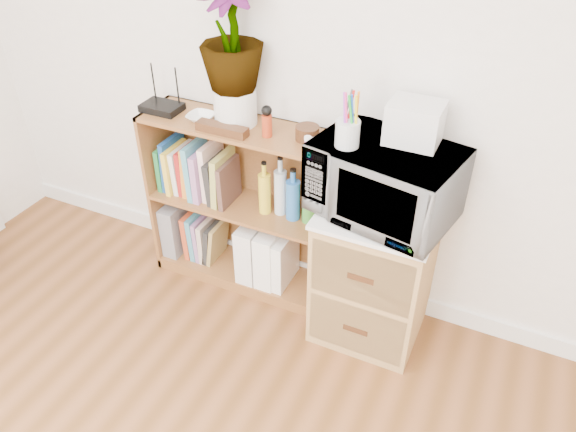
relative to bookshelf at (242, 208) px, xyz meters
The scene contains 21 objects.
skirting_board 0.57m from the bookshelf, 21.80° to the left, with size 4.00×0.02×0.10m, color white.
bookshelf is the anchor object (origin of this frame).
wicker_unit 0.76m from the bookshelf, ahead, with size 0.50×0.45×0.70m, color #9E7542.
microwave 0.86m from the bookshelf, ahead, with size 0.59×0.40×0.33m, color white.
pen_cup 0.88m from the bookshelf, 13.73° to the right, with size 0.10×0.10×0.11m, color silver.
small_appliance 1.06m from the bookshelf, ahead, with size 0.22×0.18×0.17m, color silver.
router 0.64m from the bookshelf, behind, with size 0.19×0.13×0.04m, color black.
white_bowl 0.52m from the bookshelf, behind, with size 0.13×0.13×0.03m, color white.
plant_pot 0.56m from the bookshelf, 133.36° to the left, with size 0.20×0.20×0.17m, color silver.
potted_plant 0.90m from the bookshelf, 133.36° to the left, with size 0.29×0.29×0.51m, color #2E7433.
trinket_box 0.51m from the bookshelf, 104.01° to the right, with size 0.25×0.06×0.04m, color #381F0F.
kokeshi_doll 0.56m from the bookshelf, 12.76° to the right, with size 0.05×0.05×0.10m, color #A43014.
wooden_bowl 0.62m from the bookshelf, ahead, with size 0.11×0.11×0.06m, color #341F0E.
paint_jars 0.67m from the bookshelf, 11.78° to the right, with size 0.11×0.04×0.05m, color pink.
file_box 0.50m from the bookshelf, behind, with size 0.09×0.25×0.31m, color slate.
magazine_holder_left 0.25m from the bookshelf, ahead, with size 0.10×0.26×0.33m, color white.
magazine_holder_mid 0.30m from the bookshelf, ahead, with size 0.10×0.26×0.32m, color white.
magazine_holder_right 0.35m from the bookshelf, ahead, with size 0.09×0.24×0.30m, color white.
cookbooks 0.30m from the bookshelf, behind, with size 0.41×0.20×0.31m.
liquor_bottles 0.34m from the bookshelf, ahead, with size 0.38×0.07×0.31m.
lower_books 0.38m from the bookshelf, behind, with size 0.21×0.19×0.27m.
Camera 1 is at (0.88, 0.03, 2.15)m, focal length 35.00 mm.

